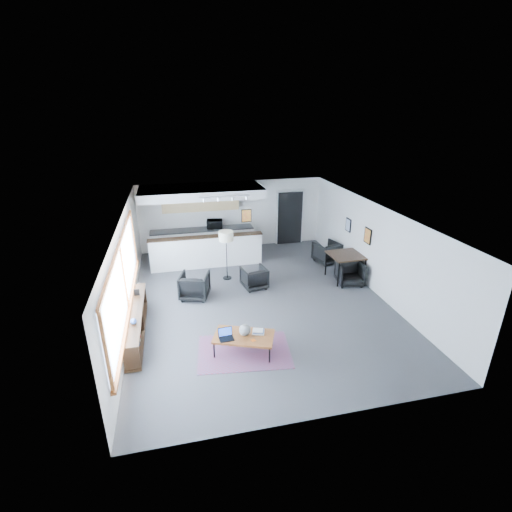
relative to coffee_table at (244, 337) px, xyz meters
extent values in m
cube|color=#474749|center=(0.90, 2.29, -0.41)|extent=(7.00, 9.00, 0.01)
cube|color=white|center=(0.90, 2.29, 2.20)|extent=(7.00, 9.00, 0.01)
cube|color=silver|center=(0.90, 6.80, 0.90)|extent=(7.00, 0.01, 2.60)
cube|color=silver|center=(0.90, -2.21, 0.90)|extent=(7.00, 0.01, 2.60)
cube|color=silver|center=(-2.61, 2.29, 0.90)|extent=(0.01, 9.00, 2.60)
cube|color=silver|center=(4.40, 2.29, 0.90)|extent=(0.01, 9.00, 2.60)
cube|color=#8CBFFF|center=(-2.57, 1.39, 1.10)|extent=(0.02, 5.80, 1.55)
cube|color=brown|center=(-2.54, 1.39, 0.30)|extent=(0.10, 5.95, 0.06)
cube|color=brown|center=(-2.55, 1.39, 1.90)|extent=(0.06, 5.95, 0.06)
cube|color=brown|center=(-2.55, -1.51, 1.10)|extent=(0.06, 0.06, 1.60)
cube|color=brown|center=(-2.55, 1.39, 1.10)|extent=(0.06, 0.06, 1.60)
cube|color=brown|center=(-2.55, 4.29, 1.10)|extent=(0.06, 0.06, 1.60)
cube|color=#321F11|center=(-2.40, 1.29, 0.22)|extent=(0.35, 3.00, 0.05)
cube|color=#321F11|center=(-2.40, 1.29, -0.35)|extent=(0.35, 3.00, 0.05)
cube|color=#321F11|center=(-2.40, -0.16, -0.07)|extent=(0.33, 0.04, 0.55)
cube|color=#321F11|center=(-2.40, 1.29, -0.07)|extent=(0.33, 0.04, 0.55)
cube|color=#321F11|center=(-2.40, 2.74, -0.07)|extent=(0.33, 0.04, 0.55)
cube|color=#3359A5|center=(-2.40, -0.01, -0.23)|extent=(0.18, 0.04, 0.20)
cube|color=silver|center=(-2.40, 0.16, -0.22)|extent=(0.18, 0.04, 0.22)
cube|color=maroon|center=(-2.40, 0.33, -0.21)|extent=(0.18, 0.04, 0.24)
cube|color=#321F11|center=(-2.40, 0.50, -0.23)|extent=(0.18, 0.04, 0.20)
cube|color=#3359A5|center=(-2.40, 0.67, -0.22)|extent=(0.18, 0.04, 0.22)
cube|color=silver|center=(-2.40, 0.84, -0.21)|extent=(0.18, 0.04, 0.24)
cube|color=maroon|center=(-2.40, 1.01, -0.23)|extent=(0.18, 0.04, 0.20)
cube|color=#321F11|center=(-2.40, 1.18, -0.22)|extent=(0.18, 0.04, 0.22)
cube|color=#3359A5|center=(-2.40, 1.35, -0.21)|extent=(0.18, 0.03, 0.24)
cube|color=silver|center=(-2.40, 1.52, -0.23)|extent=(0.18, 0.03, 0.20)
cube|color=maroon|center=(-2.40, 1.69, -0.22)|extent=(0.18, 0.03, 0.22)
cube|color=#321F11|center=(-2.40, 1.86, -0.21)|extent=(0.18, 0.04, 0.24)
cube|color=black|center=(-2.40, 2.09, 0.33)|extent=(0.14, 0.02, 0.18)
sphere|color=#264C99|center=(-2.38, 0.69, 0.31)|extent=(0.14, 0.14, 0.14)
cube|color=white|center=(-0.30, 4.99, 0.15)|extent=(3.80, 0.25, 1.10)
cube|color=#321F11|center=(-0.30, 4.99, 0.71)|extent=(3.85, 0.32, 0.04)
cube|color=white|center=(-0.30, 6.44, 0.05)|extent=(3.80, 0.60, 0.90)
cube|color=#2D2D2D|center=(-0.30, 6.44, 0.51)|extent=(3.82, 0.62, 0.04)
cube|color=tan|center=(-0.30, 6.59, 1.55)|extent=(2.80, 0.35, 0.70)
cube|color=white|center=(-0.30, 5.89, 2.05)|extent=(4.20, 1.80, 0.30)
cube|color=black|center=(1.10, 5.00, 1.35)|extent=(0.35, 0.03, 0.45)
cube|color=orange|center=(1.10, 4.99, 1.35)|extent=(0.30, 0.01, 0.40)
cube|color=black|center=(3.20, 6.71, 0.65)|extent=(1.00, 0.12, 2.10)
cube|color=white|center=(2.68, 6.72, 0.65)|extent=(0.06, 0.10, 2.10)
cube|color=white|center=(3.72, 6.72, 0.65)|extent=(0.06, 0.10, 2.10)
cube|color=white|center=(3.20, 6.72, 1.72)|extent=(1.10, 0.10, 0.06)
cube|color=silver|center=(0.30, 4.49, 2.16)|extent=(1.60, 0.04, 0.04)
cylinder|color=silver|center=(-0.35, 4.49, 2.08)|extent=(0.07, 0.07, 0.09)
cylinder|color=silver|center=(0.10, 4.49, 2.08)|extent=(0.07, 0.07, 0.09)
cylinder|color=silver|center=(0.55, 4.49, 2.08)|extent=(0.07, 0.07, 0.09)
cylinder|color=silver|center=(1.00, 4.49, 2.08)|extent=(0.07, 0.07, 0.09)
cube|color=black|center=(4.37, 2.69, 1.15)|extent=(0.03, 0.38, 0.48)
cube|color=orange|center=(4.35, 2.69, 1.15)|extent=(0.00, 0.32, 0.42)
cube|color=black|center=(4.37, 3.99, 1.10)|extent=(0.03, 0.34, 0.44)
cube|color=#859FC5|center=(4.35, 3.99, 1.10)|extent=(0.00, 0.28, 0.38)
cube|color=#663855|center=(0.00, 0.00, -0.40)|extent=(2.23, 1.66, 0.01)
cube|color=brown|center=(0.00, 0.00, 0.01)|extent=(1.50, 1.14, 0.05)
cube|color=black|center=(-0.68, -0.07, -0.21)|extent=(0.04, 0.04, 0.39)
cube|color=black|center=(-0.46, 0.51, -0.21)|extent=(0.04, 0.04, 0.39)
cube|color=black|center=(0.46, -0.51, -0.21)|extent=(0.04, 0.04, 0.39)
cube|color=black|center=(0.68, 0.07, -0.21)|extent=(0.04, 0.04, 0.39)
cube|color=black|center=(-0.11, -0.29, -0.02)|extent=(1.20, 0.48, 0.03)
cube|color=black|center=(0.11, 0.29, -0.02)|extent=(1.20, 0.48, 0.03)
cube|color=black|center=(-0.40, -0.05, 0.04)|extent=(0.33, 0.25, 0.02)
cube|color=black|center=(-0.41, 0.06, 0.16)|extent=(0.32, 0.08, 0.21)
cube|color=blue|center=(-0.41, 0.06, 0.16)|extent=(0.29, 0.07, 0.18)
sphere|color=gray|center=(0.03, 0.01, 0.16)|extent=(0.26, 0.26, 0.26)
cube|color=silver|center=(0.34, 0.03, 0.05)|extent=(0.32, 0.28, 0.03)
cube|color=#3359A5|center=(0.34, 0.03, 0.08)|extent=(0.29, 0.26, 0.03)
cube|color=silver|center=(0.33, 0.02, 0.10)|extent=(0.27, 0.24, 0.03)
cube|color=#E5590C|center=(0.17, -0.23, 0.04)|extent=(0.12, 0.12, 0.01)
imported|color=black|center=(-0.89, 2.87, 0.00)|extent=(0.97, 0.94, 0.81)
imported|color=black|center=(0.93, 3.10, -0.04)|extent=(0.81, 0.77, 0.73)
cylinder|color=black|center=(0.22, 3.92, -0.39)|extent=(0.36, 0.36, 0.03)
cylinder|color=black|center=(0.22, 3.92, 0.30)|extent=(0.03, 0.03, 1.35)
cylinder|color=beige|center=(0.22, 3.92, 1.05)|extent=(0.59, 0.59, 0.30)
cube|color=#321F11|center=(3.90, 3.04, 0.42)|extent=(1.04, 1.04, 0.04)
cylinder|color=black|center=(3.47, 2.58, 0.00)|extent=(0.05, 0.05, 0.80)
cylinder|color=black|center=(3.43, 3.47, 0.00)|extent=(0.05, 0.05, 0.80)
cylinder|color=black|center=(4.36, 2.62, 0.00)|extent=(0.05, 0.05, 0.80)
cylinder|color=black|center=(4.33, 3.51, 0.00)|extent=(0.05, 0.05, 0.80)
imported|color=black|center=(3.90, 2.68, -0.06)|extent=(0.75, 0.72, 0.68)
imported|color=black|center=(3.90, 4.50, -0.06)|extent=(0.82, 0.79, 0.69)
imported|color=black|center=(0.16, 6.44, 0.72)|extent=(0.62, 0.40, 0.39)
camera|label=1|loc=(-1.30, -6.88, 4.79)|focal=26.00mm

